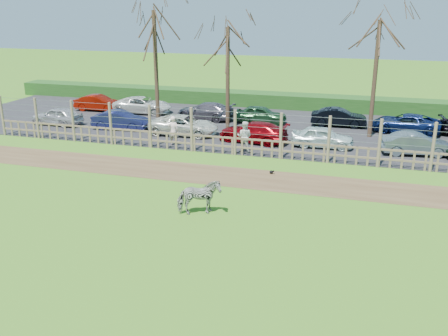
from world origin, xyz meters
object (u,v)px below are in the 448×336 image
(car_3, at_px, (253,132))
(car_10, at_px, (261,114))
(tree_right, at_px, (377,51))
(car_0, at_px, (57,116))
(crow, at_px, (271,172))
(car_4, at_px, (322,137))
(zebra, at_px, (199,197))
(car_5, at_px, (416,144))
(tree_mid, at_px, (228,54))
(car_12, at_px, (405,123))
(tree_left, at_px, (155,41))
(visitor_a, at_px, (173,131))
(car_11, at_px, (339,117))
(car_1, at_px, (120,120))
(car_8, at_px, (143,105))
(visitor_b, at_px, (244,137))
(car_7, at_px, (99,103))
(car_9, at_px, (205,111))
(car_2, at_px, (184,125))

(car_3, relative_size, car_10, 1.17)
(tree_right, relative_size, car_0, 2.09)
(crow, height_order, car_4, car_4)
(zebra, distance_m, car_5, 13.94)
(tree_mid, xyz_separation_m, car_12, (11.14, 2.18, -4.23))
(tree_left, relative_size, car_0, 2.24)
(visitor_a, distance_m, car_11, 11.60)
(tree_mid, xyz_separation_m, car_1, (-6.70, -2.11, -4.23))
(car_3, xyz_separation_m, car_8, (-9.82, 5.60, 0.00))
(zebra, relative_size, visitor_b, 0.98)
(car_3, bearing_deg, visitor_b, 7.19)
(car_7, bearing_deg, tree_mid, -105.66)
(car_5, height_order, car_8, same)
(tree_right, bearing_deg, car_10, 167.04)
(car_11, bearing_deg, car_10, 93.26)
(car_1, height_order, car_12, same)
(visitor_a, distance_m, crow, 7.30)
(car_8, distance_m, car_9, 5.23)
(car_1, xyz_separation_m, car_2, (4.50, -0.16, 0.00))
(car_4, relative_size, car_8, 0.82)
(visitor_a, height_order, car_4, visitor_a)
(car_3, distance_m, car_8, 11.30)
(zebra, xyz_separation_m, car_12, (8.38, 15.84, -0.07))
(car_10, distance_m, car_11, 5.24)
(visitor_a, height_order, car_11, visitor_a)
(visitor_b, bearing_deg, tree_mid, -61.59)
(tree_left, bearing_deg, visitor_a, -55.23)
(car_5, bearing_deg, car_8, 65.56)
(tree_left, relative_size, car_2, 1.82)
(car_1, relative_size, car_9, 0.88)
(visitor_b, xyz_separation_m, car_4, (4.07, 2.16, -0.26))
(tree_left, height_order, tree_mid, tree_left)
(visitor_a, xyz_separation_m, car_8, (-5.55, 7.60, -0.26))
(zebra, distance_m, car_10, 15.86)
(car_4, bearing_deg, car_5, -92.50)
(tree_left, distance_m, car_2, 5.63)
(tree_right, relative_size, car_9, 1.78)
(tree_left, distance_m, car_7, 8.98)
(car_3, distance_m, car_9, 6.74)
(car_4, relative_size, car_12, 0.82)
(crow, distance_m, car_8, 16.23)
(car_7, bearing_deg, car_0, 173.82)
(visitor_a, bearing_deg, car_2, -83.08)
(crow, relative_size, car_10, 0.07)
(crow, relative_size, car_3, 0.06)
(car_0, relative_size, car_1, 0.97)
(zebra, xyz_separation_m, car_9, (-5.03, 15.81, -0.07))
(car_2, bearing_deg, car_9, -0.91)
(tree_mid, xyz_separation_m, car_11, (6.96, 2.74, -4.23))
(car_5, bearing_deg, car_1, 80.06)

